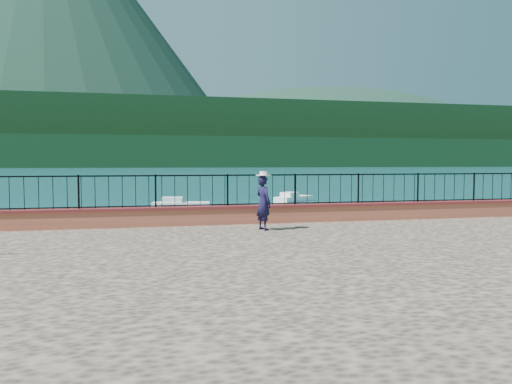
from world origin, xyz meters
name	(u,v)px	position (x,y,z in m)	size (l,w,h in m)	color
ground	(267,291)	(0.00, 0.00, 0.00)	(2000.00, 2000.00, 0.00)	#19596B
promenade	(387,364)	(0.00, -6.00, 0.60)	(30.00, 20.00, 1.20)	#332821
parapet	(237,215)	(0.00, 3.70, 1.49)	(28.00, 0.46, 0.58)	#C36246
railing	(237,190)	(0.00, 3.70, 2.25)	(27.00, 0.05, 0.95)	black
dock	(161,226)	(-2.00, 12.00, 0.15)	(2.00, 16.00, 0.30)	#2D231C
far_forest	(143,152)	(0.00, 300.00, 9.00)	(900.00, 60.00, 18.00)	black
foothills	(142,136)	(0.00, 360.00, 22.00)	(900.00, 120.00, 44.00)	black
volcano	(44,19)	(-120.00, 700.00, 190.00)	(560.00, 560.00, 380.00)	#142D23
companion_hill	(326,165)	(220.00, 560.00, 0.00)	(448.00, 384.00, 180.00)	#142D23
person	(263,203)	(0.46, 2.14, 1.98)	(0.57, 0.37, 1.56)	black
hat	(263,173)	(0.46, 2.14, 2.82)	(0.44, 0.44, 0.12)	white
boat_0	(72,232)	(-5.55, 8.90, 0.40)	(3.96, 1.30, 0.80)	silver
boat_1	(245,214)	(2.42, 13.92, 0.40)	(3.35, 1.30, 0.80)	silver
boat_2	(281,211)	(4.81, 15.23, 0.40)	(4.20, 1.30, 0.80)	silver
boat_4	(181,203)	(-0.20, 22.31, 0.40)	(3.83, 1.30, 0.80)	silver
boat_5	(294,196)	(9.04, 26.25, 0.40)	(3.68, 1.30, 0.80)	white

